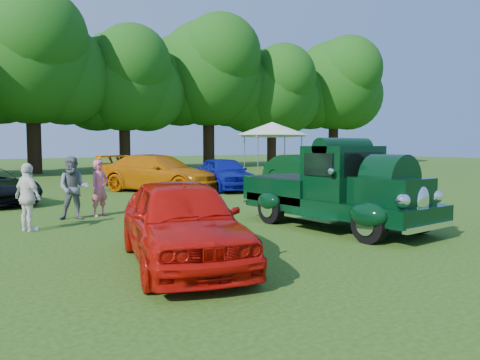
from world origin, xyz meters
TOP-DOWN VIEW (x-y plane):
  - ground at (0.00, 0.00)m, footprint 120.00×120.00m
  - hero_pickup at (1.45, -0.05)m, footprint 2.27×4.87m
  - red_convertible at (-3.09, -0.79)m, footprint 2.88×4.43m
  - back_car_orange at (2.06, 9.88)m, footprint 4.22×5.65m
  - back_car_blue at (4.58, 8.81)m, footprint 2.69×4.41m
  - back_car_green at (9.00, 8.59)m, footprint 1.72×4.41m
  - spectator_pink at (-2.29, 4.97)m, footprint 0.65×0.55m
  - spectator_grey at (-3.05, 4.78)m, footprint 0.98×0.90m
  - spectator_white at (-4.38, 3.76)m, footprint 0.63×0.97m
  - canopy_tent at (11.74, 13.91)m, footprint 5.64×5.64m
  - tree_line at (3.31, 24.59)m, footprint 64.11×10.41m

SIDE VIEW (x-z plane):
  - ground at x=0.00m, z-range 0.00..0.00m
  - red_convertible at x=-3.09m, z-range 0.00..1.40m
  - back_car_blue at x=4.58m, z-range 0.00..1.40m
  - back_car_green at x=9.00m, z-range 0.00..1.43m
  - back_car_orange at x=2.06m, z-range 0.00..1.52m
  - spectator_pink at x=-2.29m, z-range 0.00..1.53m
  - spectator_white at x=-4.38m, z-range 0.00..1.53m
  - spectator_grey at x=-3.05m, z-range 0.00..1.63m
  - hero_pickup at x=1.45m, z-range -0.13..1.78m
  - canopy_tent at x=11.74m, z-range 1.21..4.48m
  - tree_line at x=3.31m, z-range 0.89..12.99m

